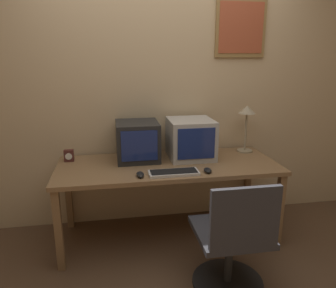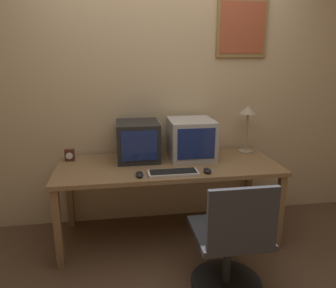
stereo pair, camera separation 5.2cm
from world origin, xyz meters
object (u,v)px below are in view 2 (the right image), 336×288
object	(u,v)px
desk_lamp	(248,117)
office_chair	(231,245)
mouse_near_keyboard	(207,171)
mouse_far_corner	(139,174)
desk_clock	(70,155)
keyboard_main	(173,173)
monitor_left	(138,141)
monitor_right	(191,139)

from	to	relation	value
desk_lamp	office_chair	bearing A→B (deg)	-115.63
mouse_near_keyboard	office_chair	xyz separation A→B (m)	(0.04, -0.51, -0.36)
mouse_far_corner	desk_clock	bearing A→B (deg)	140.51
mouse_near_keyboard	mouse_far_corner	distance (m)	0.54
keyboard_main	mouse_near_keyboard	xyz separation A→B (m)	(0.28, -0.01, 0.00)
mouse_near_keyboard	mouse_far_corner	size ratio (longest dim) A/B	0.86
keyboard_main	office_chair	bearing A→B (deg)	-58.18
keyboard_main	desk_lamp	bearing A→B (deg)	31.47
mouse_near_keyboard	monitor_left	bearing A→B (deg)	140.02
monitor_left	mouse_far_corner	distance (m)	0.47
monitor_right	mouse_near_keyboard	distance (m)	0.45
monitor_left	monitor_right	distance (m)	0.48
monitor_right	monitor_left	bearing A→B (deg)	177.15
mouse_far_corner	office_chair	distance (m)	0.86
monitor_left	desk_clock	xyz separation A→B (m)	(-0.61, 0.04, -0.12)
monitor_right	desk_lamp	world-z (taller)	desk_lamp
keyboard_main	monitor_left	bearing A→B (deg)	119.50
keyboard_main	mouse_far_corner	bearing A→B (deg)	-178.27
monitor_right	keyboard_main	xyz separation A→B (m)	(-0.24, -0.41, -0.16)
monitor_right	desk_lamp	distance (m)	0.60
keyboard_main	desk_clock	world-z (taller)	desk_clock
monitor_right	mouse_near_keyboard	xyz separation A→B (m)	(0.04, -0.42, -0.16)
monitor_left	monitor_right	size ratio (longest dim) A/B	0.94
mouse_near_keyboard	desk_clock	bearing A→B (deg)	156.83
monitor_right	mouse_near_keyboard	world-z (taller)	monitor_right
monitor_left	desk_lamp	xyz separation A→B (m)	(1.05, 0.06, 0.17)
keyboard_main	mouse_far_corner	world-z (taller)	mouse_far_corner
mouse_far_corner	desk_lamp	bearing A→B (deg)	25.09
mouse_near_keyboard	desk_lamp	size ratio (longest dim) A/B	0.22
monitor_left	keyboard_main	bearing A→B (deg)	-60.50
keyboard_main	desk_clock	bearing A→B (deg)	150.80
monitor_right	office_chair	xyz separation A→B (m)	(0.08, -0.92, -0.52)
desk_clock	keyboard_main	bearing A→B (deg)	-29.20
monitor_right	keyboard_main	distance (m)	0.50
mouse_far_corner	monitor_right	bearing A→B (deg)	39.52
desk_clock	desk_lamp	bearing A→B (deg)	0.61
desk_lamp	office_chair	world-z (taller)	desk_lamp
desk_lamp	keyboard_main	bearing A→B (deg)	-148.53
monitor_left	office_chair	bearing A→B (deg)	-59.22
desk_clock	office_chair	size ratio (longest dim) A/B	0.12
monitor_left	office_chair	size ratio (longest dim) A/B	0.46
office_chair	mouse_near_keyboard	bearing A→B (deg)	94.53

